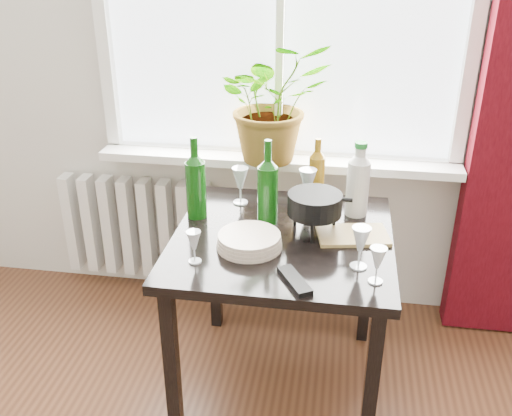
% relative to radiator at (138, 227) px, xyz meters
% --- Properties ---
extents(windowsill, '(1.72, 0.20, 0.04)m').
position_rel_radiator_xyz_m(windowsill, '(0.75, -0.03, 0.44)').
color(windowsill, white).
rests_on(windowsill, ground).
extents(radiator, '(0.80, 0.10, 0.55)m').
position_rel_radiator_xyz_m(radiator, '(0.00, 0.00, 0.00)').
color(radiator, silver).
rests_on(radiator, ground).
extents(table, '(0.85, 0.85, 0.74)m').
position_rel_radiator_xyz_m(table, '(0.85, -0.63, 0.27)').
color(table, black).
rests_on(table, ground).
extents(potted_plant, '(0.63, 0.60, 0.55)m').
position_rel_radiator_xyz_m(potted_plant, '(0.73, -0.08, 0.74)').
color(potted_plant, '#407C21').
rests_on(potted_plant, windowsill).
extents(wine_bottle_left, '(0.09, 0.09, 0.35)m').
position_rel_radiator_xyz_m(wine_bottle_left, '(0.48, -0.51, 0.54)').
color(wine_bottle_left, '#0C3D0B').
rests_on(wine_bottle_left, table).
extents(wine_bottle_right, '(0.10, 0.10, 0.36)m').
position_rel_radiator_xyz_m(wine_bottle_right, '(0.77, -0.52, 0.54)').
color(wine_bottle_right, '#0C3C0B').
rests_on(wine_bottle_right, table).
extents(bottle_amber, '(0.08, 0.08, 0.29)m').
position_rel_radiator_xyz_m(bottle_amber, '(0.95, -0.27, 0.50)').
color(bottle_amber, brown).
rests_on(bottle_amber, table).
extents(cleaning_bottle, '(0.10, 0.10, 0.33)m').
position_rel_radiator_xyz_m(cleaning_bottle, '(1.13, -0.39, 0.52)').
color(cleaning_bottle, silver).
rests_on(cleaning_bottle, table).
extents(wineglass_front_right, '(0.07, 0.07, 0.16)m').
position_rel_radiator_xyz_m(wineglass_front_right, '(1.14, -0.82, 0.44)').
color(wineglass_front_right, silver).
rests_on(wineglass_front_right, table).
extents(wineglass_far_right, '(0.06, 0.06, 0.14)m').
position_rel_radiator_xyz_m(wineglass_far_right, '(1.20, -0.91, 0.43)').
color(wineglass_far_right, white).
rests_on(wineglass_far_right, table).
extents(wineglass_back_center, '(0.08, 0.08, 0.18)m').
position_rel_radiator_xyz_m(wineglass_back_center, '(0.92, -0.36, 0.45)').
color(wineglass_back_center, silver).
rests_on(wineglass_back_center, table).
extents(wineglass_back_left, '(0.07, 0.07, 0.17)m').
position_rel_radiator_xyz_m(wineglass_back_left, '(0.63, -0.36, 0.44)').
color(wineglass_back_left, silver).
rests_on(wineglass_back_left, table).
extents(wineglass_front_left, '(0.06, 0.06, 0.13)m').
position_rel_radiator_xyz_m(wineglass_front_left, '(0.56, -0.88, 0.42)').
color(wineglass_front_left, silver).
rests_on(wineglass_front_left, table).
extents(plate_stack, '(0.32, 0.32, 0.05)m').
position_rel_radiator_xyz_m(plate_stack, '(0.74, -0.74, 0.39)').
color(plate_stack, beige).
rests_on(plate_stack, table).
extents(fondue_pot, '(0.30, 0.28, 0.17)m').
position_rel_radiator_xyz_m(fondue_pot, '(0.97, -0.58, 0.44)').
color(fondue_pot, black).
rests_on(fondue_pot, table).
extents(tv_remote, '(0.14, 0.18, 0.02)m').
position_rel_radiator_xyz_m(tv_remote, '(0.93, -0.96, 0.37)').
color(tv_remote, black).
rests_on(tv_remote, table).
extents(cutting_board, '(0.30, 0.22, 0.01)m').
position_rel_radiator_xyz_m(cutting_board, '(1.12, -0.60, 0.37)').
color(cutting_board, '#A18448').
rests_on(cutting_board, table).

